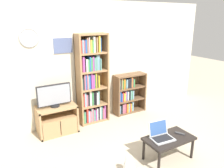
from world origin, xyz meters
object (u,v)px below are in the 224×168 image
object	(u,v)px
tv_stand	(57,119)
cat	(129,167)
coffee_table	(169,140)
remote_near_laptop	(180,133)
television	(54,96)
bookshelf_short	(127,94)
laptop	(161,134)
bookshelf_tall	(91,81)

from	to	relation	value
tv_stand	cat	size ratio (longest dim) A/B	1.72
coffee_table	remote_near_laptop	distance (m)	0.24
television	coffee_table	distance (m)	2.26
coffee_table	cat	bearing A→B (deg)	-178.71
tv_stand	coffee_table	xyz separation A→B (m)	(1.33, -1.77, 0.05)
tv_stand	coffee_table	size ratio (longest dim) A/B	0.95
bookshelf_short	laptop	bearing A→B (deg)	-107.27
remote_near_laptop	television	bearing A→B (deg)	101.31
coffee_table	television	bearing A→B (deg)	127.43
bookshelf_short	cat	size ratio (longest dim) A/B	2.17
bookshelf_tall	tv_stand	bearing A→B (deg)	-171.69
bookshelf_short	remote_near_laptop	size ratio (longest dim) A/B	6.00
bookshelf_tall	coffee_table	bearing A→B (deg)	-74.98
laptop	cat	bearing A→B (deg)	-167.68
coffee_table	laptop	xyz separation A→B (m)	(-0.13, 0.06, 0.12)
remote_near_laptop	cat	xyz separation A→B (m)	(-1.02, -0.01, -0.26)
bookshelf_tall	cat	xyz separation A→B (m)	(-0.28, -1.90, -0.81)
tv_stand	coffee_table	world-z (taller)	tv_stand
tv_stand	remote_near_laptop	world-z (taller)	tv_stand
bookshelf_short	coffee_table	bearing A→B (deg)	-103.11
tv_stand	bookshelf_tall	world-z (taller)	bookshelf_tall
bookshelf_short	tv_stand	bearing A→B (deg)	-175.72
television	bookshelf_short	distance (m)	1.82
tv_stand	bookshelf_short	xyz separation A→B (m)	(1.77, 0.13, 0.19)
television	cat	xyz separation A→B (m)	(0.56, -1.78, -0.66)
bookshelf_tall	coffee_table	xyz separation A→B (m)	(0.51, -1.89, -0.61)
bookshelf_short	laptop	world-z (taller)	bookshelf_short
tv_stand	cat	xyz separation A→B (m)	(0.54, -1.78, -0.15)
coffee_table	laptop	bearing A→B (deg)	154.68
bookshelf_short	laptop	xyz separation A→B (m)	(-0.57, -1.84, -0.02)
television	cat	world-z (taller)	television
bookshelf_tall	laptop	distance (m)	1.93
cat	laptop	bearing A→B (deg)	40.03
remote_near_laptop	cat	bearing A→B (deg)	150.17
coffee_table	remote_near_laptop	world-z (taller)	remote_near_laptop
tv_stand	laptop	bearing A→B (deg)	-54.93
bookshelf_tall	cat	bearing A→B (deg)	-98.42
tv_stand	laptop	distance (m)	2.09
cat	coffee_table	bearing A→B (deg)	34.49
television	remote_near_laptop	distance (m)	2.40
remote_near_laptop	bookshelf_tall	bearing A→B (deg)	80.84
laptop	remote_near_laptop	distance (m)	0.37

